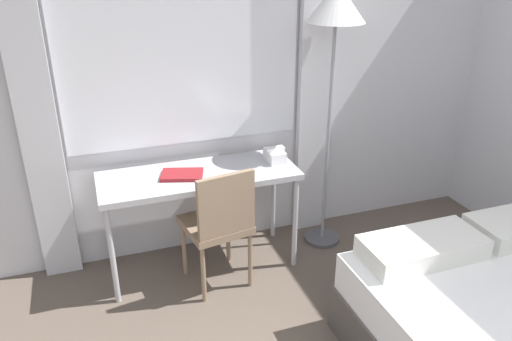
% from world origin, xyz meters
% --- Properties ---
extents(wall_back_with_window, '(5.19, 0.13, 2.70)m').
position_xyz_m(wall_back_with_window, '(-0.04, 2.70, 1.35)').
color(wall_back_with_window, silver).
rests_on(wall_back_with_window, ground_plane).
extents(desk, '(1.33, 0.51, 0.74)m').
position_xyz_m(desk, '(-0.32, 2.37, 0.67)').
color(desk, '#B2B2B7').
rests_on(desk, ground_plane).
extents(desk_chair, '(0.46, 0.46, 0.87)m').
position_xyz_m(desk_chair, '(-0.26, 2.11, 0.50)').
color(desk_chair, '#8C7259').
rests_on(desk_chair, ground_plane).
extents(standing_lamp, '(0.39, 0.39, 1.92)m').
position_xyz_m(standing_lamp, '(0.65, 2.40, 1.68)').
color(standing_lamp, '#4C4C51').
rests_on(standing_lamp, ground_plane).
extents(telephone, '(0.13, 0.17, 0.11)m').
position_xyz_m(telephone, '(0.24, 2.39, 0.78)').
color(telephone, white).
rests_on(telephone, desk).
extents(book, '(0.31, 0.26, 0.02)m').
position_xyz_m(book, '(-0.43, 2.36, 0.75)').
color(book, maroon).
rests_on(book, desk).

